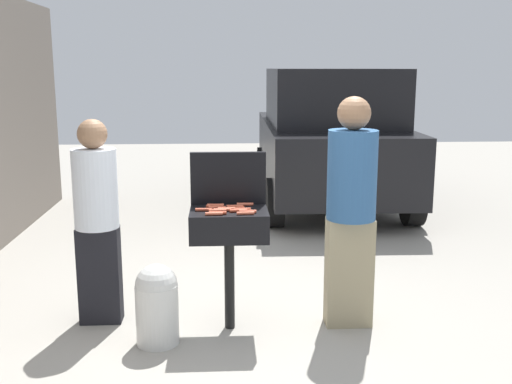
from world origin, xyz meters
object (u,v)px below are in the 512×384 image
object	(u,v)px
hot_dog_6	(245,204)
hot_dog_9	(217,208)
hot_dog_7	(236,208)
hot_dog_10	(218,211)
hot_dog_3	(226,209)
hot_dog_12	(214,214)
hot_dog_0	(216,205)
bbq_grill	(229,229)
hot_dog_8	(204,210)
hot_dog_14	(222,210)
parked_minivan	(328,135)
hot_dog_5	(238,211)
hot_dog_13	(214,206)
propane_tank	(157,303)
hot_dog_4	(242,209)
hot_dog_11	(218,213)
hot_dog_15	(235,206)
hot_dog_1	(248,211)
person_right	(351,204)
person_left	(97,215)
hot_dog_2	(245,213)

from	to	relation	value
hot_dog_6	hot_dog_9	size ratio (longest dim) A/B	1.00
hot_dog_7	hot_dog_10	world-z (taller)	same
hot_dog_3	hot_dog_10	xyz separation A→B (m)	(-0.07, -0.06, 0.00)
hot_dog_3	hot_dog_12	world-z (taller)	same
hot_dog_0	bbq_grill	bearing A→B (deg)	-49.64
hot_dog_10	hot_dog_6	bearing A→B (deg)	44.27
hot_dog_12	hot_dog_7	bearing A→B (deg)	49.31
hot_dog_8	hot_dog_12	distance (m)	0.16
hot_dog_14	parked_minivan	world-z (taller)	parked_minivan
bbq_grill	hot_dog_5	xyz separation A→B (m)	(0.07, -0.07, 0.16)
hot_dog_13	propane_tank	size ratio (longest dim) A/B	0.21
hot_dog_0	hot_dog_4	world-z (taller)	same
hot_dog_5	hot_dog_12	size ratio (longest dim) A/B	1.00
hot_dog_8	hot_dog_14	size ratio (longest dim) A/B	1.00
hot_dog_0	hot_dog_9	world-z (taller)	same
hot_dog_10	hot_dog_11	xyz separation A→B (m)	(0.00, -0.07, 0.00)
hot_dog_3	hot_dog_15	bearing A→B (deg)	52.37
hot_dog_0	hot_dog_1	distance (m)	0.33
hot_dog_5	hot_dog_11	xyz separation A→B (m)	(-0.15, -0.07, 0.00)
hot_dog_6	hot_dog_13	world-z (taller)	same
hot_dog_10	parked_minivan	bearing A→B (deg)	70.35
hot_dog_5	hot_dog_13	xyz separation A→B (m)	(-0.18, 0.16, 0.00)
hot_dog_0	person_right	world-z (taller)	person_right
hot_dog_0	hot_dog_3	world-z (taller)	same
hot_dog_8	hot_dog_14	distance (m)	0.14
hot_dog_6	person_left	distance (m)	1.18
hot_dog_1	hot_dog_11	world-z (taller)	same
hot_dog_7	parked_minivan	world-z (taller)	parked_minivan
hot_dog_3	hot_dog_11	distance (m)	0.14
hot_dog_4	person_left	size ratio (longest dim) A/B	0.08
hot_dog_10	hot_dog_15	bearing A→B (deg)	46.93
hot_dog_15	person_right	size ratio (longest dim) A/B	0.07
hot_dog_2	hot_dog_15	bearing A→B (deg)	106.80
hot_dog_12	hot_dog_14	world-z (taller)	same
hot_dog_12	hot_dog_14	distance (m)	0.14
hot_dog_4	person_right	bearing A→B (deg)	3.22
hot_dog_8	hot_dog_9	xyz separation A→B (m)	(0.10, 0.06, 0.00)
person_left	parked_minivan	xyz separation A→B (m)	(2.62, 4.39, 0.13)
person_left	hot_dog_9	bearing A→B (deg)	-9.85
hot_dog_7	hot_dog_13	bearing A→B (deg)	162.12
hot_dog_2	hot_dog_5	world-z (taller)	same
hot_dog_3	parked_minivan	bearing A→B (deg)	70.86
propane_tank	person_right	world-z (taller)	person_right
hot_dog_6	hot_dog_8	xyz separation A→B (m)	(-0.32, -0.17, 0.00)
hot_dog_1	hot_dog_5	world-z (taller)	same
hot_dog_1	hot_dog_8	distance (m)	0.34
hot_dog_0	person_left	bearing A→B (deg)	176.09
hot_dog_5	propane_tank	bearing A→B (deg)	-163.93
hot_dog_13	bbq_grill	bearing A→B (deg)	-36.82
propane_tank	hot_dog_9	bearing A→B (deg)	32.28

